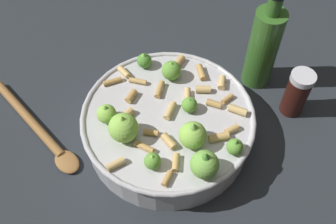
{
  "coord_description": "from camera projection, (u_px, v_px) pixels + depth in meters",
  "views": [
    {
      "loc": [
        0.19,
        -0.33,
        0.6
      ],
      "look_at": [
        0.0,
        0.0,
        0.07
      ],
      "focal_mm": 42.05,
      "sensor_mm": 36.0,
      "label": 1
    }
  ],
  "objects": [
    {
      "name": "pepper_shaker",
      "position": [
        297.0,
        93.0,
        0.7
      ],
      "size": [
        0.04,
        0.04,
        0.1
      ],
      "color": "#33140F",
      "rests_on": "ground"
    },
    {
      "name": "olive_oil_bottle",
      "position": [
        264.0,
        46.0,
        0.72
      ],
      "size": [
        0.06,
        0.06,
        0.22
      ],
      "color": "#336023",
      "rests_on": "ground"
    },
    {
      "name": "ground_plane",
      "position": [
        168.0,
        136.0,
        0.71
      ],
      "size": [
        2.4,
        2.4,
        0.0
      ],
      "primitive_type": "plane",
      "color": "#23282D"
    },
    {
      "name": "cooking_pan",
      "position": [
        168.0,
        125.0,
        0.67
      ],
      "size": [
        0.29,
        0.29,
        0.12
      ],
      "color": "#B7B7BC",
      "rests_on": "ground"
    },
    {
      "name": "wooden_spoon",
      "position": [
        39.0,
        130.0,
        0.71
      ],
      "size": [
        0.26,
        0.1,
        0.02
      ],
      "color": "olive",
      "rests_on": "ground"
    }
  ]
}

